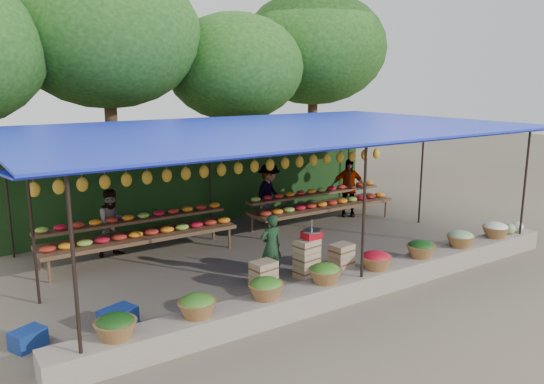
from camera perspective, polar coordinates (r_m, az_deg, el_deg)
ground at (r=11.84m, az=-0.13°, el=-6.69°), size 60.00×60.00×0.00m
stone_curb at (r=9.74m, az=8.94°, el=-9.83°), size 10.60×0.55×0.40m
stall_canopy at (r=11.34m, az=-0.35°, el=6.30°), size 10.80×6.60×2.82m
produce_baskets at (r=9.54m, az=8.57°, el=-7.94°), size 8.98×0.58×0.34m
netting_backdrop at (r=14.19m, az=-7.15°, el=1.58°), size 10.60×0.06×2.50m
tree_row at (r=16.86m, az=-10.49°, el=14.92°), size 16.51×5.50×7.12m
fruit_table_left at (r=11.77m, az=-14.04°, el=-4.08°), size 4.21×0.95×0.93m
fruit_table_right at (r=14.16m, az=5.35°, el=-1.06°), size 4.21×0.95×0.93m
crate_counter at (r=10.44m, az=3.63°, el=-7.53°), size 2.39×0.40×0.77m
weighing_scale at (r=10.35m, az=4.27°, el=-4.51°), size 0.36×0.36×0.38m
vendor_seated at (r=10.28m, az=-0.10°, el=-5.89°), size 0.48×0.33×1.27m
customer_left at (r=12.03m, az=-16.72°, el=-3.21°), size 0.77×0.62×1.49m
customer_mid at (r=14.13m, az=-0.32°, el=-0.17°), size 1.21×1.04×1.62m
customer_right at (r=15.03m, az=8.19°, el=0.48°), size 1.02×0.87×1.64m
blue_crate_front at (r=8.80m, az=-16.24°, el=-12.92°), size 0.63×0.53×0.32m
blue_crate_back at (r=8.68m, az=-24.77°, el=-14.14°), size 0.55×0.49×0.27m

